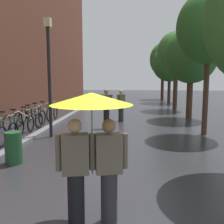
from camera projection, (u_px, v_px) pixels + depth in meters
name	position (u px, v px, depth m)	size (l,w,h in m)	color
ground_plane	(95.00, 222.00, 4.09)	(80.00, 80.00, 0.00)	#2D2D33
kerb_strip	(67.00, 117.00, 14.24)	(0.30, 36.00, 0.12)	slate
street_tree_1	(209.00, 28.00, 9.72)	(2.43, 2.43, 5.48)	#473323
street_tree_2	(191.00, 56.00, 13.66)	(2.78, 2.78, 4.83)	#473323
street_tree_3	(177.00, 52.00, 17.49)	(2.57, 2.57, 5.33)	#473323
street_tree_4	(170.00, 64.00, 22.32)	(3.03, 3.03, 4.92)	#473323
street_tree_5	(163.00, 60.00, 25.72)	(2.61, 2.61, 5.61)	#473323
parked_bicycle_2	(0.00, 131.00, 9.14)	(1.12, 0.76, 0.96)	black
parked_bicycle_3	(7.00, 126.00, 10.04)	(1.11, 0.75, 0.96)	black
parked_bicycle_4	(19.00, 123.00, 10.74)	(1.10, 0.73, 0.96)	black
parked_bicycle_5	(28.00, 119.00, 11.58)	(1.15, 0.81, 0.96)	black
parked_bicycle_6	(32.00, 117.00, 12.37)	(1.15, 0.81, 0.96)	black
parked_bicycle_7	(39.00, 114.00, 13.26)	(1.10, 0.73, 0.96)	black
parked_bicycle_8	(46.00, 112.00, 14.06)	(1.12, 0.76, 0.96)	black
couple_under_umbrella	(92.00, 134.00, 3.88)	(1.23, 1.23, 2.05)	black
street_lamp_post	(49.00, 69.00, 9.54)	(0.24, 0.24, 4.38)	black
litter_bin	(13.00, 148.00, 6.78)	(0.44, 0.44, 0.85)	#1E4C28
pedestrian_walking_midground	(106.00, 108.00, 11.39)	(0.57, 0.33, 1.74)	black
pedestrian_walking_far	(121.00, 105.00, 13.11)	(0.41, 0.50, 1.62)	#2D2D33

